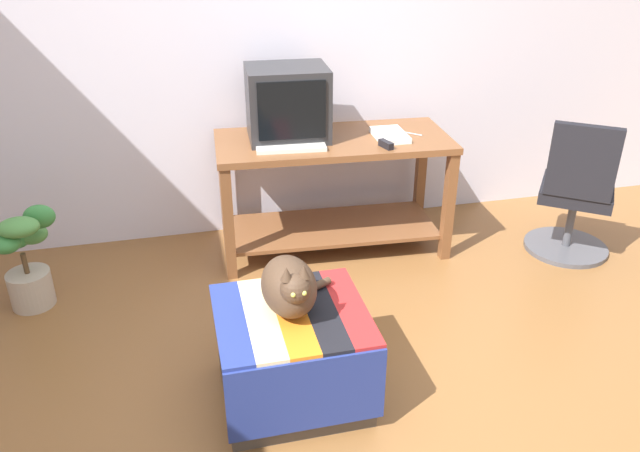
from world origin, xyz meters
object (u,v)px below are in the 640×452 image
potted_plant (25,258)px  tv_monitor (287,104)px  stapler (386,144)px  cat (290,286)px  keyboard (291,147)px  book (390,135)px  desk (333,175)px  ottoman_with_blanket (293,355)px  office_chair (575,198)px

potted_plant → tv_monitor: bearing=12.9°
potted_plant → stapler: bearing=1.3°
tv_monitor → potted_plant: bearing=-163.7°
tv_monitor → cat: size_ratio=1.35×
keyboard → book: bearing=10.3°
keyboard → potted_plant: size_ratio=0.67×
desk → potted_plant: desk is taller
book → stapler: 0.18m
tv_monitor → ottoman_with_blanket: 1.60m
desk → cat: same height
desk → stapler: size_ratio=13.15×
book → cat: book is taller
keyboard → book: 0.62m
tv_monitor → book: (0.60, -0.14, -0.19)m
ottoman_with_blanket → stapler: bearing=54.6°
office_chair → stapler: bearing=26.6°
desk → book: book is taller
desk → keyboard: bearing=-153.3°
potted_plant → keyboard: bearing=5.7°
desk → cat: size_ratio=3.97×
potted_plant → office_chair: bearing=-3.0°
ottoman_with_blanket → cat: bearing=96.4°
cat → office_chair: office_chair is taller
tv_monitor → potted_plant: (-1.52, -0.35, -0.65)m
desk → tv_monitor: tv_monitor is taller
tv_monitor → potted_plant: size_ratio=0.83×
keyboard → stapler: (0.54, -0.11, 0.01)m
office_chair → stapler: size_ratio=8.09×
desk → ottoman_with_blanket: size_ratio=2.24×
desk → book: size_ratio=5.30×
tv_monitor → keyboard: size_ratio=1.23×
cat → potted_plant: bearing=138.5°
office_chair → stapler: 1.25m
keyboard → desk: bearing=28.4°
tv_monitor → office_chair: size_ratio=0.55×
book → potted_plant: size_ratio=0.46×
book → office_chair: bearing=-17.3°
potted_plant → stapler: size_ratio=5.41×
book → stapler: bearing=-114.8°
book → cat: bearing=-123.1°
keyboard → office_chair: 1.78m
desk → tv_monitor: bearing=167.1°
tv_monitor → keyboard: 0.28m
potted_plant → stapler: (2.03, 0.04, 0.46)m
book → stapler: stapler is taller
desk → book: bearing=-7.8°
ottoman_with_blanket → cat: cat is taller
potted_plant → office_chair: 3.21m
tv_monitor → office_chair: bearing=-13.6°
keyboard → book: book is taller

